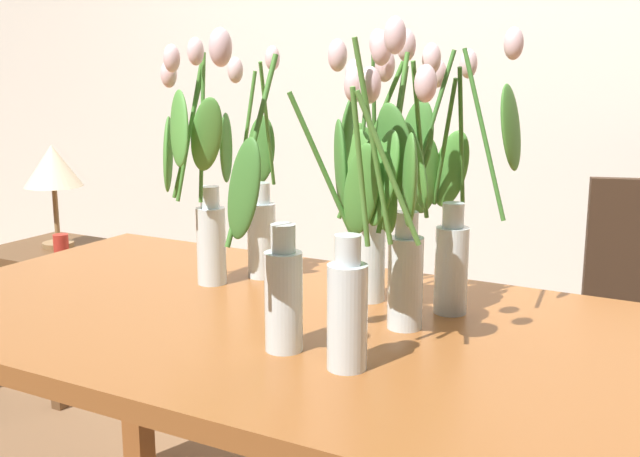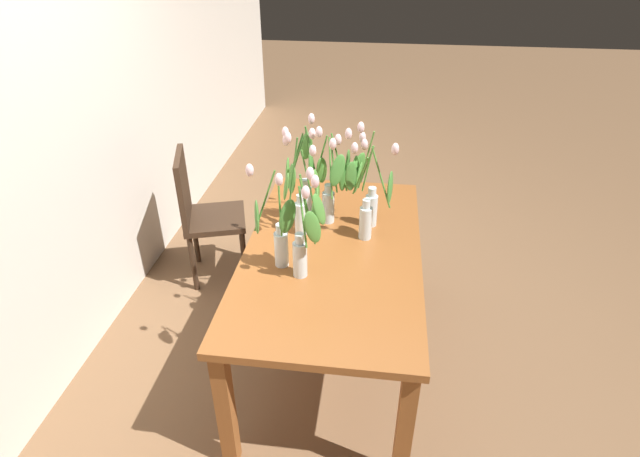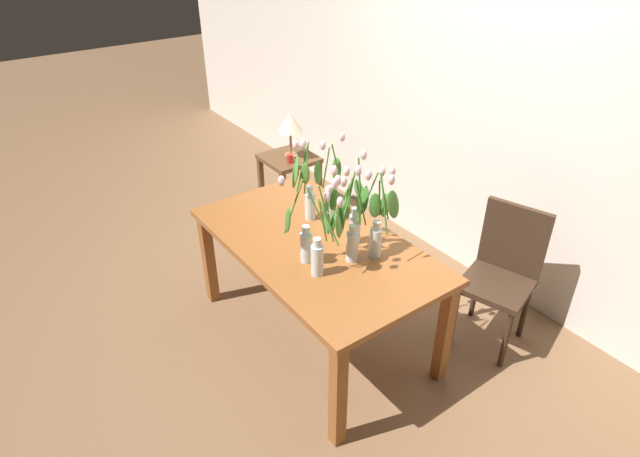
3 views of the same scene
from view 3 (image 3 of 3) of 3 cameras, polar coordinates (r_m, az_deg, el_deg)
ground_plane at (r=3.65m, az=-0.44°, el=-11.15°), size 18.00×18.00×0.00m
room_wall_rear at (r=3.88m, az=17.82°, el=13.30°), size 9.00×0.10×2.70m
dining_table at (r=3.24m, az=-0.48°, el=-2.74°), size 1.60×0.90×0.74m
tulip_vase_0 at (r=2.91m, az=3.10°, el=0.50°), size 0.21×0.23×0.56m
tulip_vase_1 at (r=2.82m, az=0.41°, el=-1.45°), size 0.19×0.17×0.58m
tulip_vase_2 at (r=3.10m, az=3.71°, el=1.35°), size 0.16×0.20×0.58m
tulip_vase_3 at (r=2.92m, az=-1.47°, el=-0.69°), size 0.17×0.26×0.56m
tulip_vase_4 at (r=2.97m, az=6.12°, el=0.83°), size 0.26×0.25×0.57m
tulip_vase_5 at (r=3.31m, az=-1.57°, el=4.21°), size 0.20×0.17×0.56m
tulip_vase_6 at (r=3.35m, az=1.03°, el=3.92°), size 0.14×0.24×0.55m
dining_chair at (r=3.52m, az=18.99°, el=-4.14°), size 0.50×0.50×0.93m
side_table at (r=4.80m, az=-3.31°, el=6.42°), size 0.44×0.44×0.55m
table_lamp at (r=4.64m, az=-3.21°, el=11.18°), size 0.22×0.22×0.40m
pillar_candle at (r=4.62m, az=-3.24°, el=7.49°), size 0.06×0.06×0.07m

